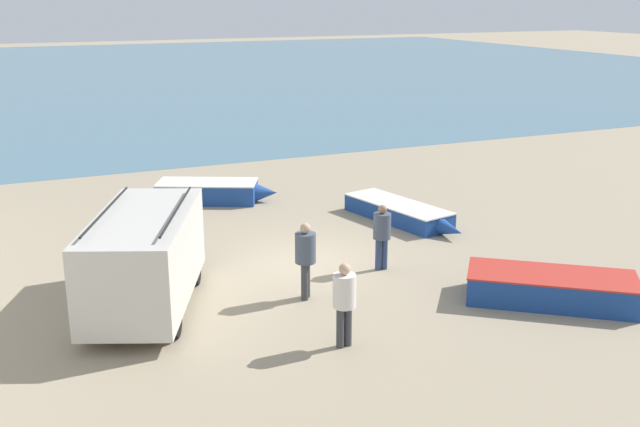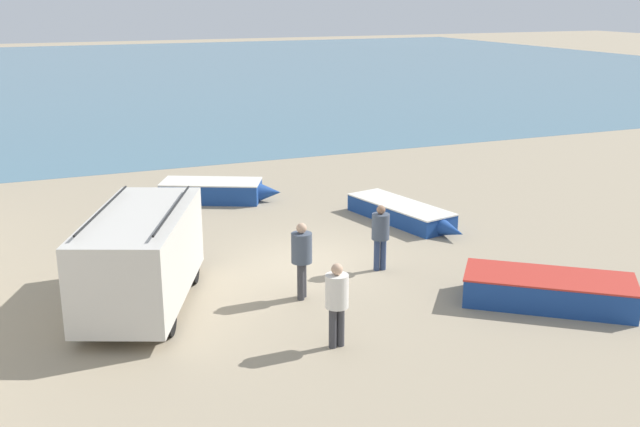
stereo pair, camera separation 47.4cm
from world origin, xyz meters
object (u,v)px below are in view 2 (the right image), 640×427
fishing_rowboat_0 (556,291)px  fishing_rowboat_1 (216,191)px  parked_van (141,256)px  fisherman_0 (380,232)px  fisherman_1 (302,254)px  fishing_rowboat_2 (403,213)px  fisherman_2 (337,298)px

fishing_rowboat_0 → fishing_rowboat_1: (-4.64, 11.41, 0.00)m
parked_van → fisherman_0: (5.82, 0.03, -0.17)m
parked_van → fishing_rowboat_1: 8.86m
fisherman_1 → fisherman_0: bearing=-121.3°
fishing_rowboat_1 → fisherman_1: fisherman_1 is taller
fishing_rowboat_1 → fisherman_1: (-0.39, -8.89, 0.73)m
parked_van → fisherman_1: size_ratio=2.85×
fishing_rowboat_0 → fisherman_0: (-2.58, 3.46, 0.67)m
fishing_rowboat_0 → fishing_rowboat_1: 12.32m
parked_van → fishing_rowboat_1: parked_van is taller
fishing_rowboat_0 → fisherman_0: size_ratio=2.47×
fishing_rowboat_2 → parked_van: bearing=-80.0°
fisherman_1 → fishing_rowboat_2: bearing=-101.3°
fisherman_1 → fisherman_2: fisherman_1 is taller
parked_van → fishing_rowboat_2: 9.09m
fishing_rowboat_0 → fisherman_2: fisherman_2 is taller
fishing_rowboat_0 → fisherman_0: fisherman_0 is taller
fishing_rowboat_1 → fisherman_2: fisherman_2 is taller
fisherman_0 → fishing_rowboat_1: bearing=-161.0°
parked_van → fishing_rowboat_2: size_ratio=1.11×
fisherman_0 → fisherman_1: 2.63m
fisherman_1 → fisherman_2: 2.54m
parked_van → fisherman_1: 3.49m
fishing_rowboat_2 → fisherman_0: (-2.54, -3.42, 0.73)m
fisherman_1 → fishing_rowboat_1: bearing=-55.0°
fishing_rowboat_0 → fishing_rowboat_2: bearing=128.2°
parked_van → fisherman_0: size_ratio=3.03×
fishing_rowboat_0 → fishing_rowboat_2: size_ratio=0.90×
fishing_rowboat_0 → fisherman_2: 5.34m
fishing_rowboat_1 → fisherman_2: 11.45m
fishing_rowboat_1 → fisherman_0: (2.06, -7.95, 0.66)m
fishing_rowboat_2 → fisherman_1: fisherman_1 is taller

